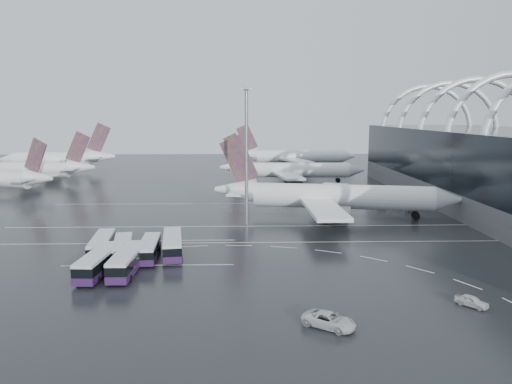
{
  "coord_description": "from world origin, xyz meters",
  "views": [
    {
      "loc": [
        -8.49,
        -94.63,
        24.38
      ],
      "look_at": [
        -5.48,
        15.69,
        7.0
      ],
      "focal_mm": 35.0,
      "sensor_mm": 36.0,
      "label": 1
    }
  ],
  "objects_px": {
    "bus_row_far_b": "(127,261)",
    "gse_cart_belly_d": "(408,209)",
    "van_curve_b": "(472,301)",
    "bus_row_near_d": "(172,244)",
    "bus_row_near_b": "(123,249)",
    "airliner_main": "(330,197)",
    "bus_row_near_c": "(149,248)",
    "van_curve_a": "(329,320)",
    "gse_cart_belly_b": "(381,205)",
    "bus_row_near_a": "(102,245)",
    "jet_remote_west": "(0,179)",
    "gse_cart_belly_c": "(331,216)",
    "floodlight_mast": "(246,138)",
    "jet_remote_far": "(60,159)",
    "airliner_gate_b": "(289,170)",
    "airliner_gate_c": "(293,157)",
    "bus_row_far_a": "(99,262)",
    "jet_remote_mid": "(38,170)"
  },
  "relations": [
    {
      "from": "airliner_main",
      "to": "airliner_gate_c",
      "type": "bearing_deg",
      "value": 99.72
    },
    {
      "from": "van_curve_b",
      "to": "bus_row_near_d",
      "type": "bearing_deg",
      "value": 108.25
    },
    {
      "from": "jet_remote_far",
      "to": "van_curve_a",
      "type": "relative_size",
      "value": 7.57
    },
    {
      "from": "van_curve_a",
      "to": "gse_cart_belly_c",
      "type": "distance_m",
      "value": 61.0
    },
    {
      "from": "bus_row_near_c",
      "to": "bus_row_near_d",
      "type": "distance_m",
      "value": 4.13
    },
    {
      "from": "bus_row_near_c",
      "to": "floodlight_mast",
      "type": "relative_size",
      "value": 0.41
    },
    {
      "from": "gse_cart_belly_c",
      "to": "gse_cart_belly_d",
      "type": "height_order",
      "value": "gse_cart_belly_c"
    },
    {
      "from": "bus_row_near_b",
      "to": "floodlight_mast",
      "type": "xyz_separation_m",
      "value": [
        21.2,
        26.09,
        17.32
      ]
    },
    {
      "from": "bus_row_near_b",
      "to": "jet_remote_mid",
      "type": "bearing_deg",
      "value": 18.03
    },
    {
      "from": "jet_remote_far",
      "to": "gse_cart_belly_d",
      "type": "distance_m",
      "value": 148.2
    },
    {
      "from": "airliner_gate_c",
      "to": "bus_row_near_c",
      "type": "bearing_deg",
      "value": -109.23
    },
    {
      "from": "jet_remote_west",
      "to": "airliner_gate_b",
      "type": "bearing_deg",
      "value": -147.18
    },
    {
      "from": "airliner_main",
      "to": "airliner_gate_b",
      "type": "bearing_deg",
      "value": 104.74
    },
    {
      "from": "airliner_main",
      "to": "jet_remote_west",
      "type": "bearing_deg",
      "value": 169.06
    },
    {
      "from": "airliner_gate_c",
      "to": "gse_cart_belly_c",
      "type": "relative_size",
      "value": 27.06
    },
    {
      "from": "bus_row_far_a",
      "to": "gse_cart_belly_b",
      "type": "bearing_deg",
      "value": -43.83
    },
    {
      "from": "van_curve_a",
      "to": "gse_cart_belly_b",
      "type": "xyz_separation_m",
      "value": [
        26.39,
        73.24,
        -0.21
      ]
    },
    {
      "from": "bus_row_near_b",
      "to": "van_curve_a",
      "type": "bearing_deg",
      "value": -143.75
    },
    {
      "from": "bus_row_near_b",
      "to": "van_curve_b",
      "type": "bearing_deg",
      "value": -125.04
    },
    {
      "from": "jet_remote_west",
      "to": "bus_row_near_b",
      "type": "relative_size",
      "value": 3.0
    },
    {
      "from": "jet_remote_mid",
      "to": "jet_remote_far",
      "type": "bearing_deg",
      "value": -78.87
    },
    {
      "from": "airliner_main",
      "to": "airliner_gate_b",
      "type": "relative_size",
      "value": 1.12
    },
    {
      "from": "gse_cart_belly_b",
      "to": "bus_row_near_a",
      "type": "bearing_deg",
      "value": -144.93
    },
    {
      "from": "bus_row_near_b",
      "to": "gse_cart_belly_c",
      "type": "bearing_deg",
      "value": -62.94
    },
    {
      "from": "jet_remote_far",
      "to": "bus_row_near_c",
      "type": "bearing_deg",
      "value": 110.88
    },
    {
      "from": "jet_remote_far",
      "to": "gse_cart_belly_d",
      "type": "bearing_deg",
      "value": 138.72
    },
    {
      "from": "bus_row_near_d",
      "to": "bus_row_far_a",
      "type": "bearing_deg",
      "value": 128.62
    },
    {
      "from": "bus_row_near_d",
      "to": "jet_remote_mid",
      "type": "bearing_deg",
      "value": 25.39
    },
    {
      "from": "van_curve_b",
      "to": "floodlight_mast",
      "type": "distance_m",
      "value": 59.14
    },
    {
      "from": "airliner_gate_c",
      "to": "bus_row_far_b",
      "type": "bearing_deg",
      "value": -109.15
    },
    {
      "from": "bus_row_near_c",
      "to": "gse_cart_belly_b",
      "type": "relative_size",
      "value": 5.17
    },
    {
      "from": "bus_row_near_d",
      "to": "gse_cart_belly_d",
      "type": "relative_size",
      "value": 7.29
    },
    {
      "from": "van_curve_a",
      "to": "bus_row_near_c",
      "type": "bearing_deg",
      "value": 76.87
    },
    {
      "from": "airliner_main",
      "to": "bus_row_near_d",
      "type": "bearing_deg",
      "value": -125.83
    },
    {
      "from": "airliner_gate_b",
      "to": "jet_remote_mid",
      "type": "bearing_deg",
      "value": -177.74
    },
    {
      "from": "bus_row_far_b",
      "to": "gse_cart_belly_b",
      "type": "height_order",
      "value": "bus_row_far_b"
    },
    {
      "from": "van_curve_b",
      "to": "gse_cart_belly_c",
      "type": "bearing_deg",
      "value": 58.01
    },
    {
      "from": "floodlight_mast",
      "to": "gse_cart_belly_d",
      "type": "xyz_separation_m",
      "value": [
        40.91,
        14.03,
        -18.53
      ]
    },
    {
      "from": "bus_row_near_c",
      "to": "van_curve_a",
      "type": "relative_size",
      "value": 1.99
    },
    {
      "from": "bus_row_near_c",
      "to": "gse_cart_belly_b",
      "type": "height_order",
      "value": "bus_row_near_c"
    },
    {
      "from": "gse_cart_belly_d",
      "to": "airliner_gate_c",
      "type": "bearing_deg",
      "value": 100.44
    },
    {
      "from": "bus_row_far_b",
      "to": "gse_cart_belly_d",
      "type": "bearing_deg",
      "value": -50.59
    },
    {
      "from": "jet_remote_west",
      "to": "bus_row_near_d",
      "type": "bearing_deg",
      "value": 151.35
    },
    {
      "from": "jet_remote_mid",
      "to": "bus_row_far_b",
      "type": "height_order",
      "value": "jet_remote_mid"
    },
    {
      "from": "airliner_gate_b",
      "to": "bus_row_near_d",
      "type": "distance_m",
      "value": 95.23
    },
    {
      "from": "van_curve_a",
      "to": "van_curve_b",
      "type": "distance_m",
      "value": 20.19
    },
    {
      "from": "van_curve_a",
      "to": "gse_cart_belly_b",
      "type": "bearing_deg",
      "value": 15.09
    },
    {
      "from": "van_curve_b",
      "to": "bus_row_near_a",
      "type": "bearing_deg",
      "value": 114.38
    },
    {
      "from": "floodlight_mast",
      "to": "airliner_gate_b",
      "type": "bearing_deg",
      "value": 76.79
    },
    {
      "from": "jet_remote_far",
      "to": "bus_row_near_b",
      "type": "relative_size",
      "value": 3.64
    }
  ]
}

